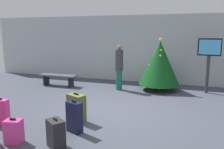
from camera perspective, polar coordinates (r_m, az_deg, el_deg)
name	(u,v)px	position (r m, az deg, el deg)	size (l,w,h in m)	color
ground_plane	(116,110)	(6.71, 1.02, -9.05)	(16.00, 16.00, 0.00)	#424754
back_wall	(144,49)	(10.39, 8.11, 6.40)	(16.00, 0.20, 3.02)	#B7BCC1
holiday_tree	(160,63)	(8.96, 11.95, 2.88)	(1.57, 1.57, 2.05)	#4C3319
flight_info_kiosk	(209,56)	(9.07, 23.33, 4.43)	(0.82, 0.14, 2.04)	#333338
waiting_bench	(58,77)	(9.88, -13.46, -0.71)	(1.62, 0.44, 0.48)	#4C5159
traveller_0	(119,66)	(8.86, 1.80, 2.11)	(0.40, 0.40, 1.78)	#19594C
suitcase_0	(76,108)	(5.91, -9.00, -8.32)	(0.54, 0.44, 0.74)	#59602D
suitcase_2	(56,134)	(4.74, -14.03, -14.33)	(0.46, 0.43, 0.61)	#232326
suitcase_3	(0,112)	(6.27, -26.42, -8.52)	(0.44, 0.27, 0.68)	#E5388C
suitcase_4	(74,117)	(5.28, -9.51, -10.60)	(0.42, 0.32, 0.75)	#141938
suitcase_5	(14,132)	(5.18, -23.61, -13.10)	(0.38, 0.30, 0.54)	#E5388C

